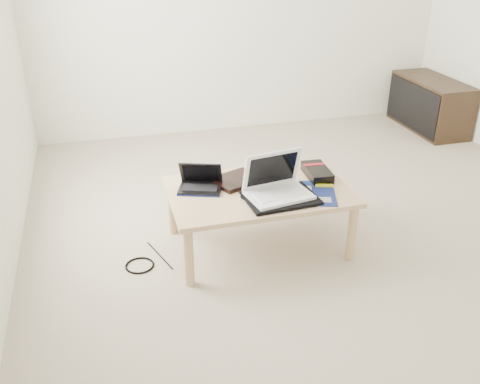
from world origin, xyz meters
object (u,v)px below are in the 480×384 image
object	(u,v)px
gpu_box	(317,172)
netbook	(200,183)
white_laptop	(277,186)
media_cabinet	(429,104)
coffee_table	(259,196)

from	to	relation	value
gpu_box	netbook	bearing A→B (deg)	178.41
netbook	white_laptop	distance (m)	0.47
media_cabinet	gpu_box	bearing A→B (deg)	-139.97
media_cabinet	netbook	world-z (taller)	netbook
coffee_table	white_laptop	bearing A→B (deg)	-61.34
coffee_table	gpu_box	world-z (taller)	gpu_box
netbook	gpu_box	size ratio (longest dim) A/B	1.08
coffee_table	media_cabinet	size ratio (longest dim) A/B	1.22
media_cabinet	white_laptop	size ratio (longest dim) A/B	2.26
white_laptop	gpu_box	distance (m)	0.40
coffee_table	media_cabinet	world-z (taller)	media_cabinet
white_laptop	netbook	bearing A→B (deg)	151.16
coffee_table	media_cabinet	bearing A→B (deg)	35.86
media_cabinet	white_laptop	bearing A→B (deg)	-141.27
netbook	coffee_table	bearing A→B (deg)	-16.29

